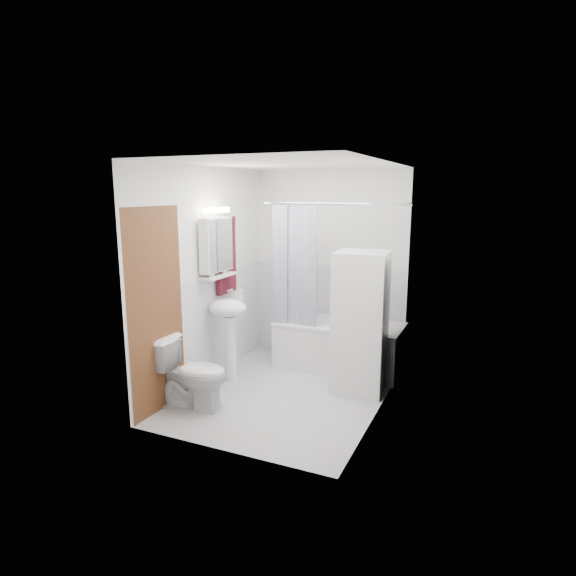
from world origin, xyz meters
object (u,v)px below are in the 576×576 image
at_px(sink, 229,320).
at_px(washer_dryer, 360,322).
at_px(bathtub, 339,343).
at_px(toilet, 192,374).

xyz_separation_m(sink, washer_dryer, (1.43, 0.34, 0.06)).
height_order(bathtub, sink, sink).
relative_size(bathtub, toilet, 2.09).
bearing_deg(washer_dryer, bathtub, 123.24).
xyz_separation_m(bathtub, toilet, (-1.00, -1.62, 0.04)).
bearing_deg(sink, washer_dryer, 13.29).
height_order(sink, washer_dryer, washer_dryer).
height_order(sink, toilet, sink).
xyz_separation_m(sink, toilet, (0.03, -0.77, -0.35)).
distance_m(sink, toilet, 0.85).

